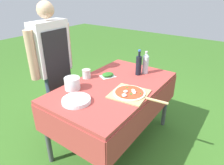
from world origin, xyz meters
TOP-DOWN VIEW (x-y plane):
  - ground_plane at (0.00, 0.00)m, footprint 12.00×12.00m
  - prep_table at (0.00, 0.00)m, footprint 1.40×0.85m
  - person_cook at (-0.18, 0.72)m, footprint 0.57×0.20m
  - pizza_on_peel at (-0.08, -0.24)m, footprint 0.37×0.55m
  - oil_bottle at (0.38, -0.07)m, footprint 0.07×0.07m
  - water_bottle at (0.47, -0.12)m, footprint 0.07×0.07m
  - herb_container at (0.13, 0.18)m, footprint 0.20×0.18m
  - mixing_tub at (-0.31, 0.28)m, footprint 0.15×0.15m
  - plate_stack at (-0.47, 0.07)m, footprint 0.26×0.26m
  - sauce_jar at (-0.03, 0.35)m, footprint 0.09×0.09m

SIDE VIEW (x-z plane):
  - ground_plane at x=0.00m, z-range 0.00..0.00m
  - prep_table at x=0.00m, z-range 0.28..1.02m
  - pizza_on_peel at x=-0.08m, z-range 0.72..0.78m
  - plate_stack at x=-0.47m, z-range 0.74..0.77m
  - herb_container at x=0.13m, z-range 0.74..0.78m
  - sauce_jar at x=-0.03m, z-range 0.73..0.83m
  - mixing_tub at x=-0.31m, z-range 0.74..0.86m
  - oil_bottle at x=0.38m, z-range 0.71..1.00m
  - water_bottle at x=0.47m, z-range 0.73..0.99m
  - person_cook at x=-0.18m, z-range 0.14..1.67m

